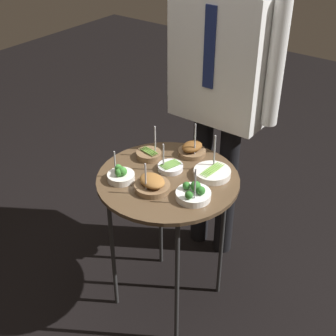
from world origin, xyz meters
TOP-DOWN VIEW (x-y plane):
  - ground_plane at (0.00, 0.00)m, footprint 8.00×8.00m
  - serving_cart at (0.00, 0.00)m, footprint 0.63×0.63m
  - bowl_asparagus_front_right at (-0.03, 0.06)m, footprint 0.11×0.11m
  - bowl_roast_mid_left at (0.00, -0.11)m, footprint 0.15×0.15m
  - bowl_asparagus_back_left at (0.15, 0.13)m, footprint 0.16×0.16m
  - bowl_asparagus_near_rim at (-0.17, 0.08)m, footprint 0.12×0.12m
  - bowl_broccoli_front_center at (-0.15, -0.14)m, footprint 0.12×0.12m
  - bowl_roast_center at (-0.03, 0.23)m, footprint 0.13×0.13m
  - bowl_broccoli_far_rim at (0.17, -0.06)m, footprint 0.15×0.15m
  - waiter_figure at (-0.05, 0.50)m, footprint 0.62×0.23m

SIDE VIEW (x-z plane):
  - ground_plane at x=0.00m, z-range 0.00..0.00m
  - serving_cart at x=0.00m, z-range 0.32..1.07m
  - bowl_asparagus_front_right at x=-0.03m, z-range 0.70..0.84m
  - bowl_asparagus_back_left at x=0.15m, z-range 0.68..0.86m
  - bowl_asparagus_near_rim at x=-0.17m, z-range 0.69..0.85m
  - bowl_broccoli_far_rim at x=0.17m, z-range 0.69..0.86m
  - bowl_broccoli_front_center at x=-0.15m, z-range 0.72..0.85m
  - bowl_roast_mid_left at x=0.00m, z-range 0.71..0.86m
  - bowl_roast_center at x=-0.03m, z-range 0.69..0.87m
  - waiter_figure at x=-0.05m, z-range 0.23..1.91m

